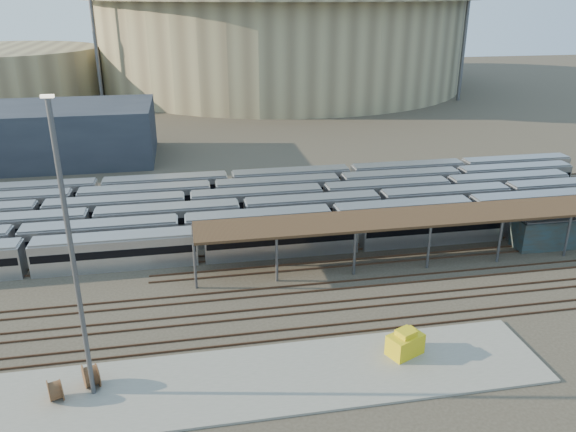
% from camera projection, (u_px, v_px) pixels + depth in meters
% --- Properties ---
extents(ground, '(420.00, 420.00, 0.00)m').
position_uv_depth(ground, '(274.00, 287.00, 59.06)').
color(ground, '#383026').
rests_on(ground, ground).
extents(apron, '(50.00, 9.00, 0.20)m').
position_uv_depth(apron, '(241.00, 382.00, 44.48)').
color(apron, gray).
rests_on(apron, ground).
extents(subway_trains, '(119.74, 23.90, 3.60)m').
position_uv_depth(subway_trains, '(210.00, 212.00, 74.37)').
color(subway_trains, silver).
rests_on(subway_trains, ground).
extents(inspection_shed, '(60.30, 6.00, 5.30)m').
position_uv_depth(inspection_shed, '(456.00, 215.00, 64.59)').
color(inspection_shed, '#515155').
rests_on(inspection_shed, ground).
extents(empty_tracks, '(170.00, 9.62, 0.18)m').
position_uv_depth(empty_tracks, '(282.00, 311.00, 54.46)').
color(empty_tracks, '#4C3323').
rests_on(empty_tracks, ground).
extents(stadium, '(124.00, 124.00, 32.50)m').
position_uv_depth(stadium, '(281.00, 33.00, 185.11)').
color(stadium, gray).
rests_on(stadium, ground).
extents(secondary_arena, '(56.00, 56.00, 14.00)m').
position_uv_depth(secondary_arena, '(3.00, 73.00, 165.13)').
color(secondary_arena, gray).
rests_on(secondary_arena, ground).
extents(service_building, '(42.00, 20.00, 10.00)m').
position_uv_depth(service_building, '(35.00, 134.00, 101.56)').
color(service_building, '#1E232D').
rests_on(service_building, ground).
extents(floodlight_0, '(4.00, 1.00, 38.40)m').
position_uv_depth(floodlight_0, '(94.00, 27.00, 146.87)').
color(floodlight_0, '#515155').
rests_on(floodlight_0, ground).
extents(floodlight_2, '(4.00, 1.00, 38.40)m').
position_uv_depth(floodlight_2, '(466.00, 25.00, 154.61)').
color(floodlight_2, '#515155').
rests_on(floodlight_2, ground).
extents(floodlight_3, '(4.00, 1.00, 38.40)m').
position_uv_depth(floodlight_3, '(173.00, 18.00, 195.93)').
color(floodlight_3, '#515155').
rests_on(floodlight_3, ground).
extents(teal_boxcar, '(15.84, 3.26, 3.69)m').
position_uv_depth(teal_boxcar, '(576.00, 231.00, 68.47)').
color(teal_boxcar, '#1C3D48').
rests_on(teal_boxcar, ground).
extents(cable_reel_west, '(1.43, 1.88, 1.67)m').
position_uv_depth(cable_reel_west, '(55.00, 391.00, 42.13)').
color(cable_reel_west, brown).
rests_on(cable_reel_west, apron).
extents(cable_reel_east, '(1.59, 2.10, 1.86)m').
position_uv_depth(cable_reel_east, '(91.00, 376.00, 43.58)').
color(cable_reel_east, brown).
rests_on(cable_reel_east, apron).
extents(yard_light_pole, '(0.81, 0.36, 22.76)m').
position_uv_depth(yard_light_pole, '(73.00, 259.00, 38.92)').
color(yard_light_pole, '#515155').
rests_on(yard_light_pole, apron).
extents(yellow_equipment, '(3.44, 2.87, 1.84)m').
position_uv_depth(yellow_equipment, '(405.00, 344.00, 47.51)').
color(yellow_equipment, gold).
rests_on(yellow_equipment, apron).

